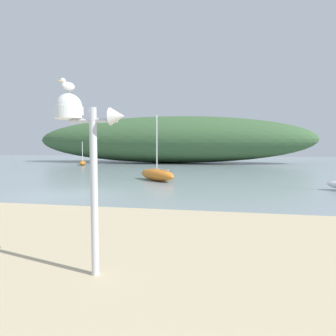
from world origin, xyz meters
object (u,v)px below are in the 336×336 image
Objects in this scene: sailboat_west_reach at (157,174)px; sailboat_inner_mooring at (83,163)px; seagull_on_radar at (67,85)px; mast_structure at (80,128)px.

sailboat_west_reach reaches higher than sailboat_inner_mooring.
seagull_on_radar is at bearing -63.48° from sailboat_inner_mooring.
mast_structure is 0.67× the size of sailboat_west_reach.
sailboat_inner_mooring is at bearing 116.82° from mast_structure.
seagull_on_radar is 15.98m from sailboat_west_reach.
seagull_on_radar reaches higher than sailboat_inner_mooring.
mast_structure is 15.89m from sailboat_west_reach.
mast_structure is at bearing -81.13° from sailboat_west_reach.
sailboat_west_reach is (-2.23, 15.56, -2.88)m from seagull_on_radar.
sailboat_west_reach is at bearing 98.87° from mast_structure.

